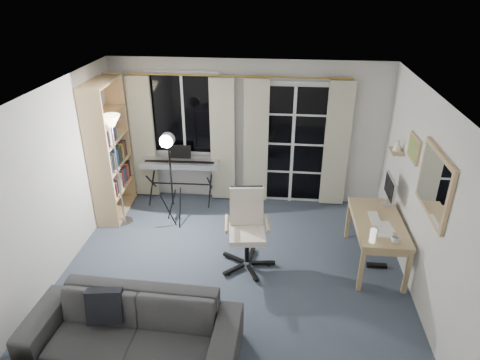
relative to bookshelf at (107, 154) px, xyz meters
name	(u,v)px	position (x,y,z in m)	size (l,w,h in m)	color
floor	(234,267)	(2.13, -1.25, -1.05)	(4.50, 4.00, 0.02)	#3A4154
window	(184,114)	(1.08, 0.72, 0.46)	(1.20, 0.08, 1.40)	white
french_door	(293,145)	(2.88, 0.72, -0.02)	(1.32, 0.09, 2.11)	white
curtains	(238,141)	(1.99, 0.63, 0.05)	(3.60, 0.07, 2.13)	gold
bookshelf	(107,154)	(0.00, 0.00, 0.00)	(0.40, 1.04, 2.19)	tan
torchiere_lamp	(113,138)	(0.26, -0.30, 0.38)	(0.33, 0.33, 1.77)	#B2B2B7
keyboard_piano	(180,164)	(1.03, 0.45, -0.33)	(1.31, 0.66, 0.94)	black
studio_light	(168,151)	(1.06, -0.31, 0.22)	(0.27, 0.31, 1.57)	black
office_chair	(247,221)	(2.28, -1.09, -0.41)	(0.73, 0.74, 1.07)	black
desk	(378,226)	(4.01, -0.96, -0.46)	(0.64, 1.25, 0.67)	#9F7C52
monitor	(390,189)	(4.20, -0.51, -0.12)	(0.16, 0.48, 0.42)	silver
desk_clutter	(376,239)	(3.95, -1.17, -0.52)	(0.39, 0.76, 0.85)	white
mug	(396,239)	(4.11, -1.46, -0.32)	(0.11, 0.09, 0.11)	silver
wall_mirror	(434,184)	(4.35, -1.60, 0.51)	(0.04, 0.94, 0.74)	tan
framed_print	(414,148)	(4.36, -0.70, 0.56)	(0.03, 0.42, 0.32)	tan
wall_shelf	(397,147)	(4.29, -0.20, 0.37)	(0.16, 0.30, 0.18)	tan
sofa	(131,322)	(1.26, -2.80, -0.61)	(2.20, 0.71, 0.85)	#2E2E30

